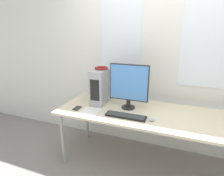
{
  "coord_description": "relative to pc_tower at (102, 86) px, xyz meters",
  "views": [
    {
      "loc": [
        0.31,
        -1.67,
        1.7
      ],
      "look_at": [
        -0.49,
        0.41,
        1.01
      ],
      "focal_mm": 30.0,
      "sensor_mm": 36.0,
      "label": 1
    }
  ],
  "objects": [
    {
      "name": "mouse",
      "position": [
        0.74,
        -0.33,
        -0.21
      ],
      "size": [
        0.06,
        0.08,
        0.03
      ],
      "color": "#B2B2B7",
      "rests_on": "desk"
    },
    {
      "name": "headphones",
      "position": [
        0.0,
        0.0,
        0.24
      ],
      "size": [
        0.18,
        0.18,
        0.03
      ],
      "color": "maroon",
      "rests_on": "pc_tower"
    },
    {
      "name": "keyboard",
      "position": [
        0.45,
        -0.34,
        -0.22
      ],
      "size": [
        0.47,
        0.13,
        0.02
      ],
      "color": "black",
      "rests_on": "desk"
    },
    {
      "name": "paper_sheet_left",
      "position": [
        0.0,
        -0.37,
        -0.23
      ],
      "size": [
        0.22,
        0.31,
        0.0
      ],
      "rotation": [
        0.0,
        0.0,
        0.05
      ],
      "color": "white",
      "rests_on": "desk"
    },
    {
      "name": "desk",
      "position": [
        0.69,
        -0.14,
        -0.27
      ],
      "size": [
        2.25,
        0.83,
        0.75
      ],
      "color": "beige",
      "rests_on": "ground_plane"
    },
    {
      "name": "cell_phone",
      "position": [
        -0.19,
        -0.33,
        -0.22
      ],
      "size": [
        0.08,
        0.13,
        0.01
      ],
      "rotation": [
        0.0,
        0.0,
        0.03
      ],
      "color": "#232328",
      "rests_on": "desk"
    },
    {
      "name": "monitor_main",
      "position": [
        0.4,
        -0.09,
        0.08
      ],
      "size": [
        0.49,
        0.17,
        0.56
      ],
      "color": "black",
      "rests_on": "desk"
    },
    {
      "name": "wall_back",
      "position": [
        0.69,
        0.41,
        0.37
      ],
      "size": [
        8.0,
        0.07,
        2.7
      ],
      "color": "silver",
      "rests_on": "ground_plane"
    },
    {
      "name": "pc_tower",
      "position": [
        0.0,
        0.0,
        0.0
      ],
      "size": [
        0.18,
        0.43,
        0.46
      ],
      "color": "#9E9EA3",
      "rests_on": "desk"
    }
  ]
}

